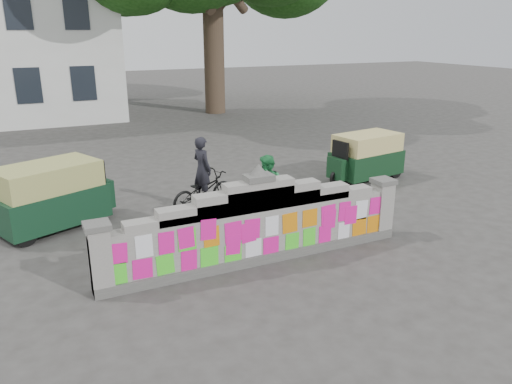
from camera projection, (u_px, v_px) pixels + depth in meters
ground at (259, 261)px, 10.00m from camera, size 100.00×100.00×0.00m
parapet_wall at (259, 226)px, 9.76m from camera, size 6.48×0.44×2.01m
cyclist_bike at (203, 191)px, 12.74m from camera, size 1.96×1.18×0.97m
cyclist_rider at (203, 178)px, 12.63m from camera, size 0.56×0.69×1.65m
pedestrian at (268, 189)px, 11.84m from camera, size 0.78×0.91×1.62m
rickshaw_left at (53, 195)px, 11.47m from camera, size 2.84×2.11×1.53m
rickshaw_right at (365, 156)px, 15.31m from camera, size 2.60×1.49×1.40m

